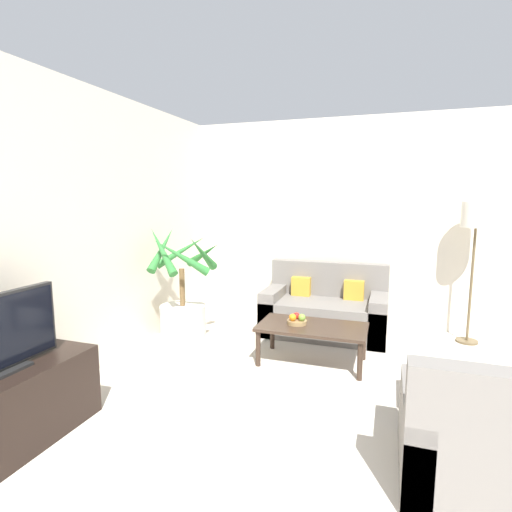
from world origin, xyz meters
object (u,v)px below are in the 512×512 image
(orange_fruit, at_px, (293,317))
(armchair, at_px, (471,442))
(tv_console, at_px, (10,409))
(apple_red, at_px, (296,316))
(ottoman, at_px, (453,392))
(television, at_px, (3,333))
(sofa_loveseat, at_px, (325,311))
(apple_green, at_px, (302,317))
(floor_lamp, at_px, (476,223))
(potted_palm, at_px, (183,307))
(fruit_bowl, at_px, (297,322))
(coffee_table, at_px, (312,330))

(orange_fruit, height_order, armchair, armchair)
(tv_console, relative_size, apple_red, 17.07)
(armchair, relative_size, ottoman, 1.41)
(television, relative_size, apple_red, 11.63)
(sofa_loveseat, bearing_deg, apple_green, -95.06)
(floor_lamp, relative_size, apple_green, 22.25)
(tv_console, distance_m, orange_fruit, 2.48)
(orange_fruit, bearing_deg, ottoman, -21.87)
(sofa_loveseat, xyz_separation_m, apple_green, (-0.08, -0.95, 0.18))
(television, xyz_separation_m, potted_palm, (0.13, 2.11, -0.37))
(floor_lamp, height_order, ottoman, floor_lamp)
(potted_palm, xyz_separation_m, sofa_loveseat, (1.49, 0.86, -0.14))
(orange_fruit, height_order, ottoman, orange_fruit)
(tv_console, distance_m, sofa_loveseat, 3.39)
(apple_red, bearing_deg, sofa_loveseat, 80.35)
(apple_red, distance_m, armchair, 2.04)
(fruit_bowl, distance_m, apple_red, 0.07)
(television, bearing_deg, apple_green, 52.69)
(floor_lamp, relative_size, ottoman, 2.75)
(tv_console, bearing_deg, television, 0.00)
(apple_green, xyz_separation_m, orange_fruit, (-0.09, -0.03, 0.00))
(tv_console, height_order, orange_fruit, tv_console)
(coffee_table, xyz_separation_m, orange_fruit, (-0.20, -0.04, 0.12))
(orange_fruit, bearing_deg, apple_red, 74.77)
(floor_lamp, relative_size, coffee_table, 1.51)
(floor_lamp, bearing_deg, coffee_table, -144.05)
(tv_console, distance_m, television, 0.53)
(sofa_loveseat, distance_m, fruit_bowl, 0.95)
(potted_palm, bearing_deg, orange_fruit, -4.95)
(potted_palm, height_order, apple_green, potted_palm)
(potted_palm, relative_size, fruit_bowl, 6.82)
(television, bearing_deg, armchair, 11.61)
(television, relative_size, orange_fruit, 10.83)
(potted_palm, relative_size, coffee_table, 1.27)
(television, height_order, floor_lamp, floor_lamp)
(coffee_table, bearing_deg, sofa_loveseat, 91.40)
(armchair, bearing_deg, tv_console, -168.40)
(tv_console, distance_m, apple_red, 2.56)
(sofa_loveseat, height_order, fruit_bowl, sofa_loveseat)
(potted_palm, distance_m, floor_lamp, 3.45)
(sofa_loveseat, relative_size, apple_green, 20.11)
(tv_console, height_order, fruit_bowl, tv_console)
(floor_lamp, relative_size, apple_red, 23.73)
(sofa_loveseat, height_order, ottoman, sofa_loveseat)
(television, height_order, apple_green, television)
(apple_red, distance_m, orange_fruit, 0.08)
(sofa_loveseat, distance_m, orange_fruit, 1.01)
(floor_lamp, xyz_separation_m, armchair, (-0.40, -2.61, -1.12))
(fruit_bowl, height_order, orange_fruit, orange_fruit)
(floor_lamp, relative_size, armchair, 1.94)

